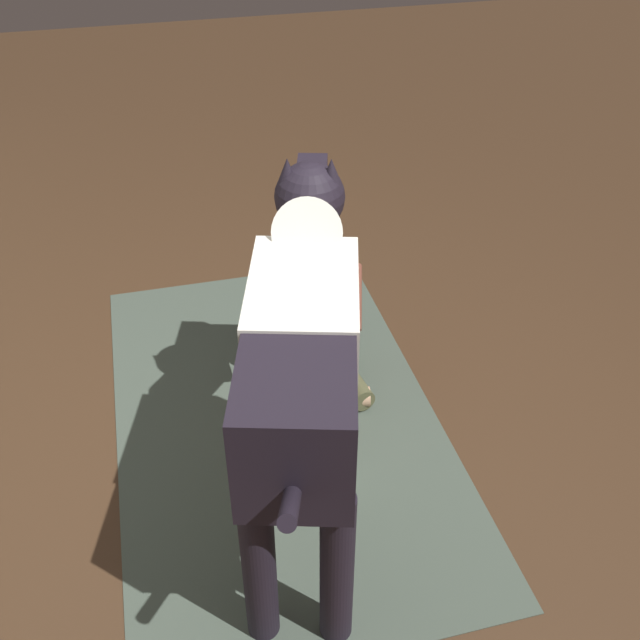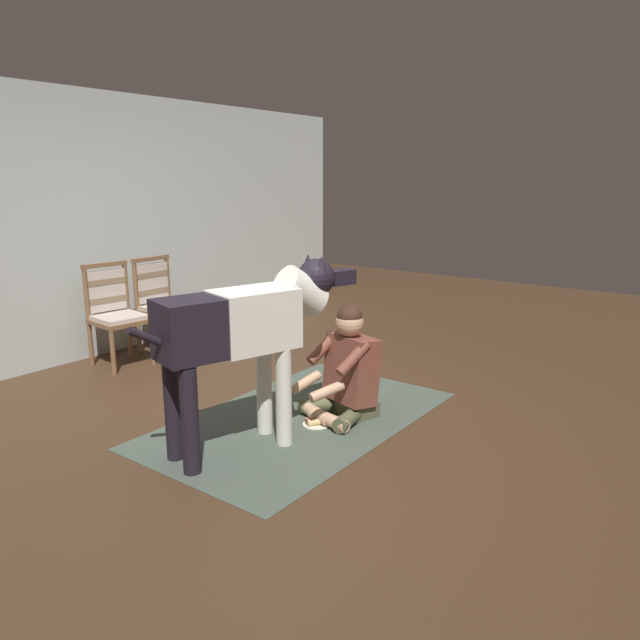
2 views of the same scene
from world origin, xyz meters
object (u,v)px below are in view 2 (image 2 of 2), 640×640
Objects in this scene: person_sitting_on_floor at (346,372)px; hot_dog_on_plate at (316,422)px; dining_chair_left_of_pair at (114,309)px; dining_chair_right_of_pair at (161,300)px; large_dog at (246,327)px.

person_sitting_on_floor reaches higher than hot_dog_on_plate.
dining_chair_left_of_pair is 4.82× the size of hot_dog_on_plate.
dining_chair_left_of_pair is 1.00× the size of dining_chair_right_of_pair.
hot_dog_on_plate is at bearing -16.01° from large_dog.
dining_chair_right_of_pair is 0.60× the size of large_dog.
large_dog reaches higher than hot_dog_on_plate.
dining_chair_right_of_pair reaches higher than hot_dog_on_plate.
dining_chair_left_of_pair is 1.13× the size of person_sitting_on_floor.
dining_chair_left_of_pair is at bearing 88.89° from hot_dog_on_plate.
dining_chair_left_of_pair is 2.41m from large_dog.
large_dog reaches higher than person_sitting_on_floor.
large_dog is (-0.59, -2.31, 0.29)m from dining_chair_left_of_pair.
dining_chair_right_of_pair is 2.58m from person_sitting_on_floor.
hot_dog_on_plate is (0.55, -0.16, -0.80)m from large_dog.
large_dog is at bearing -104.41° from dining_chair_left_of_pair.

